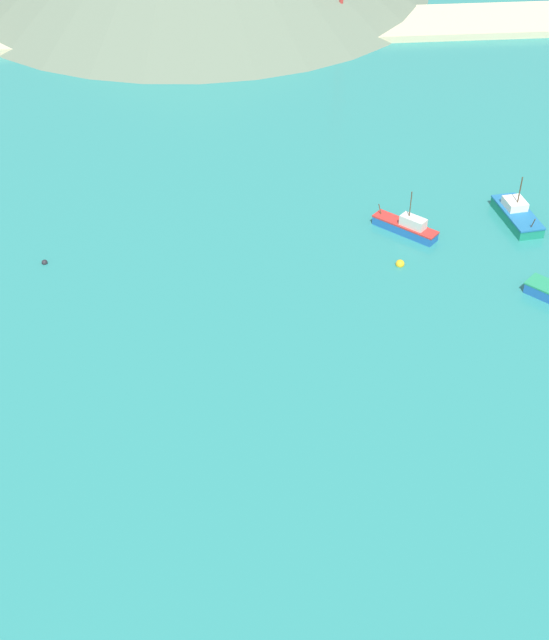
# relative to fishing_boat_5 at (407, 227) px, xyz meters

# --- Properties ---
(ground) EXTENTS (260.00, 280.00, 0.50)m
(ground) POSITION_rel_fishing_boat_5_xyz_m (-35.50, -25.98, -1.15)
(ground) COLOR teal
(fishing_boat_5) EXTENTS (7.35, 7.18, 5.74)m
(fishing_boat_5) POSITION_rel_fishing_boat_5_xyz_m (0.00, 0.00, 0.00)
(fishing_boat_5) COLOR #1E5BA8
(fishing_boat_5) RESTS_ON ground
(fishing_boat_6) EXTENTS (4.33, 9.07, 5.84)m
(fishing_boat_6) POSITION_rel_fishing_boat_5_xyz_m (14.05, 1.59, -0.02)
(fishing_boat_6) COLOR #198466
(fishing_boat_6) RESTS_ON ground
(buoy_0) EXTENTS (1.02, 1.02, 1.02)m
(buoy_0) POSITION_rel_fishing_boat_5_xyz_m (-2.11, -6.66, -0.72)
(buoy_0) COLOR gold
(buoy_0) RESTS_ON ground
(buoy_1) EXTENTS (0.69, 0.69, 0.69)m
(buoy_1) POSITION_rel_fishing_boat_5_xyz_m (-42.71, -2.69, -0.78)
(buoy_1) COLOR #232328
(buoy_1) RESTS_ON ground
(beach_strip) EXTENTS (247.00, 16.01, 1.20)m
(beach_strip) POSITION_rel_fishing_boat_5_xyz_m (-35.50, 69.00, -0.30)
(beach_strip) COLOR beige
(beach_strip) RESTS_ON ground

